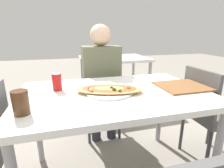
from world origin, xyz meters
TOP-DOWN VIEW (x-y plane):
  - dining_table at (0.00, 0.00)m, footprint 1.32×0.84m
  - chair_far_seated at (0.03, 0.75)m, footprint 0.40×0.40m
  - chair_side_right at (0.85, 0.00)m, footprint 0.40×0.40m
  - person_seated at (0.03, 0.64)m, footprint 0.39×0.26m
  - pizza_main at (-0.04, -0.00)m, footprint 0.51×0.35m
  - soda_can at (-0.40, 0.14)m, footprint 0.07×0.07m
  - drink_glass at (-0.56, -0.21)m, footprint 0.08×0.08m
  - serving_tray at (0.53, -0.03)m, footprint 0.36×0.32m
  - background_table at (0.43, 1.68)m, footprint 1.10×0.80m

SIDE VIEW (x-z plane):
  - chair_far_seated at x=0.03m, z-range 0.06..0.93m
  - chair_side_right at x=0.85m, z-range 0.06..0.93m
  - dining_table at x=0.00m, z-range 0.30..1.05m
  - background_table at x=0.43m, z-range 0.26..1.13m
  - person_seated at x=0.03m, z-range 0.11..1.35m
  - serving_tray at x=0.53m, z-range 0.75..0.76m
  - pizza_main at x=-0.04m, z-range 0.74..0.80m
  - soda_can at x=-0.40m, z-range 0.75..0.87m
  - drink_glass at x=-0.56m, z-range 0.75..0.88m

